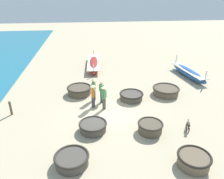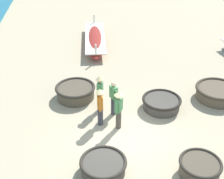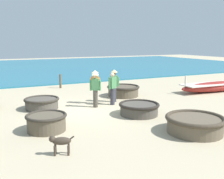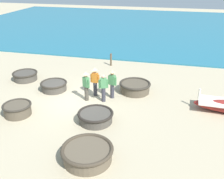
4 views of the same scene
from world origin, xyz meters
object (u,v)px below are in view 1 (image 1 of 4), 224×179
object	(u,v)px
coracle_far_right	(131,96)
coracle_tilted	(150,127)
coracle_beside_post	(79,90)
long_boat_green_hull	(189,73)
coracle_front_right	(72,160)
mooring_post_inland	(11,108)
fisherman_crouching	(93,95)
coracle_weathered	(166,91)
fisherman_standing_left	(102,91)
fisherman_hauling	(104,96)
coracle_center	(93,126)
fisherman_with_hat	(94,88)
dog	(188,125)
coracle_nearest	(194,160)

from	to	relation	value
coracle_far_right	coracle_tilted	xyz separation A→B (m)	(0.30, -3.95, 0.04)
coracle_beside_post	long_boat_green_hull	distance (m)	9.96
coracle_front_right	mooring_post_inland	world-z (taller)	mooring_post_inland
coracle_front_right	fisherman_crouching	size ratio (longest dim) A/B	0.96
coracle_weathered	fisherman_standing_left	distance (m)	4.93
fisherman_hauling	mooring_post_inland	world-z (taller)	fisherman_hauling
coracle_center	fisherman_hauling	distance (m)	2.56
coracle_tilted	coracle_weathered	world-z (taller)	coracle_tilted
fisherman_with_hat	dog	world-z (taller)	fisherman_with_hat
dog	coracle_weathered	bearing A→B (deg)	86.50
coracle_front_right	dog	bearing A→B (deg)	17.01
coracle_front_right	coracle_weathered	world-z (taller)	coracle_weathered
long_boat_green_hull	fisherman_with_hat	bearing A→B (deg)	-157.35
coracle_beside_post	coracle_tilted	distance (m)	6.60
fisherman_hauling	coracle_far_right	bearing A→B (deg)	29.09
coracle_far_right	long_boat_green_hull	xyz separation A→B (m)	(5.93, 3.75, 0.11)
coracle_tilted	long_boat_green_hull	bearing A→B (deg)	53.83
fisherman_with_hat	coracle_weathered	bearing A→B (deg)	3.68
coracle_tilted	dog	distance (m)	2.15
fisherman_standing_left	mooring_post_inland	world-z (taller)	fisherman_standing_left
fisherman_crouching	fisherman_standing_left	distance (m)	0.90
coracle_weathered	coracle_front_right	bearing A→B (deg)	-135.46
coracle_front_right	fisherman_with_hat	bearing A→B (deg)	78.86
coracle_beside_post	coracle_far_right	bearing A→B (deg)	-18.96
coracle_front_right	dog	distance (m)	6.61
fisherman_crouching	coracle_beside_post	bearing A→B (deg)	114.79
fisherman_hauling	coracle_beside_post	bearing A→B (deg)	124.91
coracle_tilted	fisherman_standing_left	distance (m)	4.50
coracle_far_right	coracle_nearest	world-z (taller)	coracle_nearest
coracle_nearest	long_boat_green_hull	bearing A→B (deg)	67.23
coracle_front_right	coracle_far_right	bearing A→B (deg)	57.07
coracle_far_right	long_boat_green_hull	world-z (taller)	long_boat_green_hull
long_boat_green_hull	fisherman_crouching	size ratio (longest dim) A/B	2.97
coracle_beside_post	coracle_far_right	xyz separation A→B (m)	(3.72, -1.28, -0.05)
long_boat_green_hull	fisherman_crouching	world-z (taller)	fisherman_crouching
coracle_center	dog	bearing A→B (deg)	-6.24
coracle_beside_post	coracle_weathered	bearing A→B (deg)	-6.79
coracle_nearest	coracle_tilted	distance (m)	2.97
coracle_weathered	coracle_center	bearing A→B (deg)	-144.44
fisherman_crouching	fisherman_hauling	xyz separation A→B (m)	(0.70, -0.28, 0.00)
coracle_nearest	coracle_beside_post	bearing A→B (deg)	123.77
coracle_center	coracle_weathered	bearing A→B (deg)	35.56
coracle_tilted	mooring_post_inland	bearing A→B (deg)	161.58
fisherman_crouching	coracle_nearest	bearing A→B (deg)	-53.32
coracle_beside_post	fisherman_hauling	size ratio (longest dim) A/B	1.10
dog	coracle_tilted	bearing A→B (deg)	177.26
coracle_tilted	coracle_beside_post	bearing A→B (deg)	127.59
coracle_tilted	coracle_center	xyz separation A→B (m)	(-3.15, 0.48, -0.04)
coracle_center	coracle_tilted	bearing A→B (deg)	-8.61
coracle_beside_post	coracle_center	xyz separation A→B (m)	(0.88, -4.75, -0.05)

